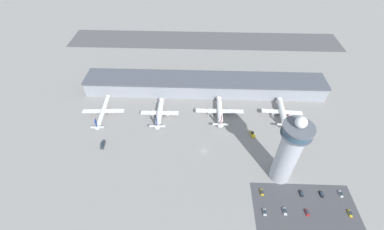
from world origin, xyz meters
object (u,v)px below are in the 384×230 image
at_px(car_white_wagon, 322,194).
at_px(car_silver_sedan, 285,211).
at_px(control_tower, 289,151).
at_px(car_grey_coupe, 307,213).
at_px(car_yellow_taxi, 262,192).
at_px(car_navy_sedan, 301,193).
at_px(airplane_gate_delta, 282,112).
at_px(airplane_gate_alpha, 103,111).
at_px(car_blue_compact, 350,213).
at_px(car_green_van, 341,194).
at_px(car_red_hatchback, 265,212).
at_px(service_truck_catering, 252,134).
at_px(airplane_gate_charlie, 220,111).
at_px(airplane_gate_bravo, 160,113).
at_px(service_truck_fuel, 103,145).

distance_m(car_white_wagon, car_silver_sedan, 28.92).
height_order(control_tower, car_grey_coupe, control_tower).
height_order(car_yellow_taxi, car_navy_sedan, car_yellow_taxi).
bearing_deg(car_silver_sedan, airplane_gate_delta, 79.52).
xyz_separation_m(airplane_gate_alpha, car_blue_compact, (173.78, -80.34, -3.66)).
height_order(car_green_van, car_yellow_taxi, car_green_van).
xyz_separation_m(car_red_hatchback, car_grey_coupe, (25.78, 0.63, 0.02)).
bearing_deg(car_green_van, car_red_hatchback, -164.69).
relative_size(car_blue_compact, car_grey_coupe, 1.10).
distance_m(service_truck_catering, car_green_van, 70.12).
xyz_separation_m(service_truck_catering, car_green_van, (50.03, -49.13, -0.45)).
height_order(service_truck_catering, car_navy_sedan, service_truck_catering).
xyz_separation_m(car_yellow_taxi, car_navy_sedan, (25.26, 0.06, -0.02)).
bearing_deg(car_navy_sedan, airplane_gate_delta, 88.15).
bearing_deg(car_yellow_taxi, service_truck_catering, 89.43).
distance_m(service_truck_catering, car_grey_coupe, 67.22).
relative_size(control_tower, car_grey_coupe, 13.75).
height_order(control_tower, car_silver_sedan, control_tower).
bearing_deg(airplane_gate_charlie, car_white_wagon, -48.81).
xyz_separation_m(airplane_gate_bravo, car_grey_coupe, (100.08, -80.39, -3.76)).
bearing_deg(airplane_gate_bravo, car_grey_coupe, -38.77).
height_order(airplane_gate_delta, car_yellow_taxi, airplane_gate_delta).
bearing_deg(car_silver_sedan, airplane_gate_alpha, 149.09).
distance_m(airplane_gate_alpha, car_green_van, 185.76).
bearing_deg(car_yellow_taxi, airplane_gate_bravo, 137.81).
xyz_separation_m(airplane_gate_alpha, car_grey_coupe, (147.87, -80.83, -3.60)).
relative_size(airplane_gate_alpha, car_grey_coupe, 9.71).
distance_m(airplane_gate_alpha, car_yellow_taxi, 140.22).
height_order(airplane_gate_alpha, car_grey_coupe, airplane_gate_alpha).
bearing_deg(service_truck_fuel, car_white_wagon, -13.00).
bearing_deg(airplane_gate_bravo, airplane_gate_delta, 2.45).
bearing_deg(airplane_gate_bravo, airplane_gate_charlie, 4.36).
xyz_separation_m(car_grey_coupe, car_yellow_taxi, (-25.38, 12.68, -0.03)).
height_order(car_silver_sedan, car_navy_sedan, car_silver_sedan).
bearing_deg(service_truck_fuel, control_tower, -9.77).
relative_size(control_tower, car_yellow_taxi, 12.57).
bearing_deg(service_truck_fuel, airplane_gate_delta, 14.69).
height_order(airplane_gate_charlie, car_navy_sedan, airplane_gate_charlie).
distance_m(car_blue_compact, car_silver_sedan, 39.33).
bearing_deg(car_yellow_taxi, airplane_gate_alpha, 150.91).
height_order(airplane_gate_alpha, airplane_gate_bravo, airplane_gate_bravo).
distance_m(airplane_gate_alpha, car_grey_coupe, 168.56).
distance_m(airplane_gate_charlie, car_green_van, 103.30).
relative_size(airplane_gate_alpha, car_green_van, 8.85).
bearing_deg(car_blue_compact, airplane_gate_bravo, 147.62).
distance_m(airplane_gate_delta, car_blue_compact, 87.66).
bearing_deg(service_truck_catering, car_silver_sedan, -79.54).
distance_m(control_tower, service_truck_fuel, 131.71).
relative_size(car_red_hatchback, car_yellow_taxi, 0.94).
height_order(airplane_gate_alpha, service_truck_catering, airplane_gate_alpha).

